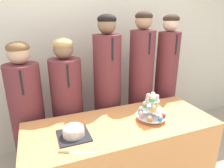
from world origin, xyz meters
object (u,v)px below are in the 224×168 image
object	(u,v)px
student_3	(140,89)
student_4	(165,85)
round_cake	(73,131)
student_2	(107,95)
student_1	(68,111)
cupcake_stand	(152,108)
student_0	(28,118)
cake_knife	(71,153)

from	to	relation	value
student_3	student_4	xyz separation A→B (m)	(0.35, -0.00, -0.01)
round_cake	student_2	world-z (taller)	student_2
student_1	student_4	distance (m)	1.22
round_cake	student_4	distance (m)	1.39
cupcake_stand	student_2	world-z (taller)	student_2
student_0	student_2	distance (m)	0.85
student_1	cupcake_stand	bearing A→B (deg)	-40.81
round_cake	student_0	size ratio (longest dim) A/B	0.17
student_2	student_3	size ratio (longest dim) A/B	0.98
student_2	student_3	xyz separation A→B (m)	(0.42, -0.00, 0.02)
cake_knife	student_3	size ratio (longest dim) A/B	0.15
student_0	cupcake_stand	bearing A→B (deg)	-28.37
cake_knife	student_0	bearing A→B (deg)	134.96
cake_knife	student_3	bearing A→B (deg)	62.94
cupcake_stand	student_0	distance (m)	1.20
round_cake	cupcake_stand	xyz separation A→B (m)	(0.71, 0.01, 0.07)
student_3	student_4	bearing A→B (deg)	-0.00
cake_knife	student_0	distance (m)	0.82
student_1	student_2	distance (m)	0.46
cupcake_stand	student_4	size ratio (longest dim) A/B	0.16
student_2	student_4	world-z (taller)	student_2
student_3	cupcake_stand	bearing A→B (deg)	-110.10
cake_knife	student_3	xyz separation A→B (m)	(0.97, 0.76, 0.08)
round_cake	cake_knife	xyz separation A→B (m)	(-0.06, -0.19, -0.05)
student_3	student_2	bearing A→B (deg)	180.00
student_1	student_4	size ratio (longest dim) A/B	0.87
student_0	student_4	distance (m)	1.61
round_cake	student_4	bearing A→B (deg)	24.34
student_0	round_cake	bearing A→B (deg)	-59.23
student_1	student_2	xyz separation A→B (m)	(0.44, 0.00, 0.11)
student_0	student_1	world-z (taller)	student_1
student_1	student_3	size ratio (longest dim) A/B	0.86
student_1	student_3	bearing A→B (deg)	0.00
cake_knife	student_0	world-z (taller)	student_0
cupcake_stand	student_3	bearing A→B (deg)	69.90
student_4	cupcake_stand	bearing A→B (deg)	-134.66
student_0	student_4	size ratio (longest dim) A/B	0.86
cake_knife	cupcake_stand	distance (m)	0.80
student_2	student_3	distance (m)	0.42
round_cake	student_1	distance (m)	0.58
student_1	student_2	size ratio (longest dim) A/B	0.87
student_4	student_0	bearing A→B (deg)	180.00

